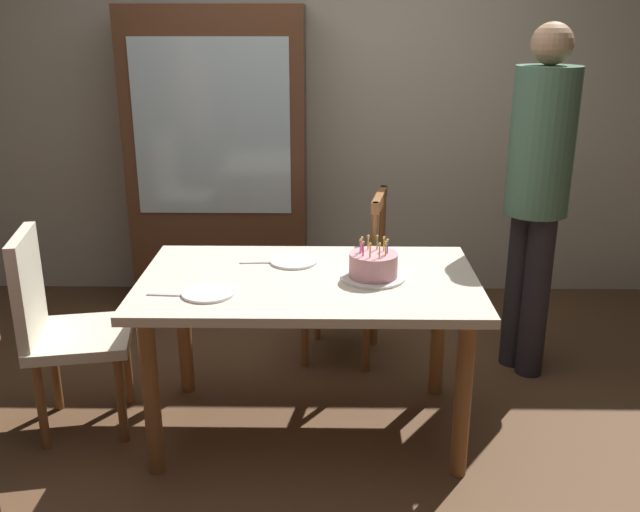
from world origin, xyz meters
name	(u,v)px	position (x,y,z in m)	size (l,w,h in m)	color
ground	(309,427)	(0.00, 0.00, 0.00)	(6.40, 6.40, 0.00)	brown
back_wall	(316,101)	(0.00, 1.85, 1.30)	(6.40, 0.10, 2.60)	beige
dining_table	(309,299)	(0.00, 0.00, 0.65)	(1.47, 0.88, 0.75)	beige
birthday_cake	(373,267)	(0.28, -0.01, 0.81)	(0.28, 0.28, 0.18)	silver
plate_near_celebrant	(208,293)	(-0.41, -0.20, 0.76)	(0.22, 0.22, 0.01)	white
plate_far_side	(294,261)	(-0.07, 0.20, 0.76)	(0.22, 0.22, 0.01)	white
fork_near_celebrant	(169,295)	(-0.57, -0.22, 0.76)	(0.18, 0.02, 0.01)	silver
fork_far_side	(259,263)	(-0.23, 0.19, 0.76)	(0.18, 0.02, 0.01)	silver
chair_spindle_back	(347,279)	(0.19, 0.76, 0.46)	(0.51, 0.51, 0.95)	brown
chair_upholstered	(58,322)	(-1.12, 0.00, 0.53)	(0.52, 0.51, 0.95)	beige
person_guest	(538,182)	(1.14, 0.62, 1.04)	(0.32, 0.32, 1.81)	#262328
china_cabinet	(219,162)	(-0.62, 1.56, 0.95)	(1.10, 0.45, 1.90)	#56331E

